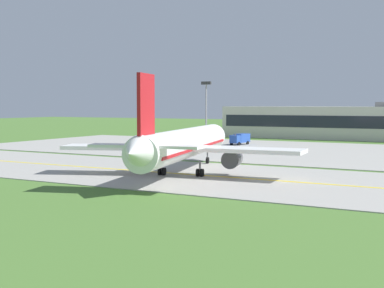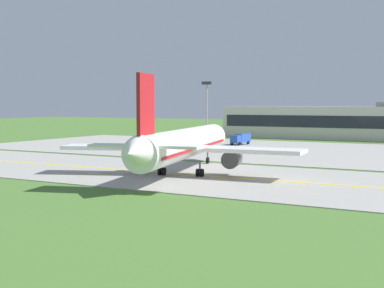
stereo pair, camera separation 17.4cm
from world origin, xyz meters
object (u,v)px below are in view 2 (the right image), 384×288
at_px(service_truck_catering, 177,138).
at_px(apron_light_mast, 207,105).
at_px(airplane_lead, 184,144).
at_px(service_truck_fuel, 241,139).
at_px(service_truck_baggage, 144,140).

xyz_separation_m(service_truck_catering, apron_light_mast, (11.52, -6.34, 8.14)).
distance_m(airplane_lead, service_truck_fuel, 54.00).
distance_m(service_truck_fuel, apron_light_mast, 11.29).
xyz_separation_m(airplane_lead, service_truck_fuel, (-14.12, 52.06, -2.60)).
xyz_separation_m(service_truck_fuel, apron_light_mast, (-6.18, -5.34, 7.79)).
height_order(airplane_lead, service_truck_catering, airplane_lead).
bearing_deg(apron_light_mast, airplane_lead, -66.52).
relative_size(service_truck_baggage, service_truck_catering, 0.94).
relative_size(airplane_lead, service_truck_baggage, 6.21).
relative_size(airplane_lead, service_truck_catering, 5.85).
height_order(airplane_lead, apron_light_mast, apron_light_mast).
distance_m(service_truck_baggage, service_truck_fuel, 22.53).
bearing_deg(airplane_lead, service_truck_catering, 120.95).
height_order(airplane_lead, service_truck_baggage, airplane_lead).
relative_size(airplane_lead, service_truck_fuel, 6.30).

